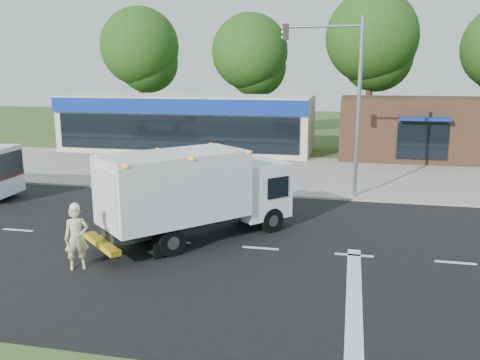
{
  "coord_description": "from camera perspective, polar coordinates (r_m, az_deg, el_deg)",
  "views": [
    {
      "loc": [
        2.75,
        -15.56,
        5.68
      ],
      "look_at": [
        -1.26,
        2.6,
        1.7
      ],
      "focal_mm": 38.0,
      "sensor_mm": 36.0,
      "label": 1
    }
  ],
  "objects": [
    {
      "name": "road_asphalt",
      "position": [
        16.79,
        2.31,
        -7.69
      ],
      "size": [
        60.0,
        14.0,
        0.02
      ],
      "primitive_type": "cube",
      "color": "black",
      "rests_on": "ground"
    },
    {
      "name": "parking_apron",
      "position": [
        30.23,
        7.01,
        1.17
      ],
      "size": [
        60.0,
        9.0,
        0.02
      ],
      "primitive_type": "cube",
      "color": "gray",
      "rests_on": "ground"
    },
    {
      "name": "ground",
      "position": [
        16.79,
        2.31,
        -7.7
      ],
      "size": [
        120.0,
        120.0,
        0.0
      ],
      "primitive_type": "plane",
      "color": "#385123",
      "rests_on": "ground"
    },
    {
      "name": "traffic_signal_pole",
      "position": [
        23.18,
        11.65,
        9.96
      ],
      "size": [
        3.51,
        0.25,
        8.0
      ],
      "color": "gray",
      "rests_on": "ground"
    },
    {
      "name": "emergency_worker",
      "position": [
        15.56,
        -17.88,
        -6.1
      ],
      "size": [
        0.83,
        0.74,
        2.0
      ],
      "rotation": [
        0.0,
        0.0,
        0.54
      ],
      "color": "#C6BB84",
      "rests_on": "ground"
    },
    {
      "name": "lane_markings",
      "position": [
        15.36,
        6.44,
        -9.63
      ],
      "size": [
        55.2,
        7.0,
        0.01
      ],
      "color": "silver",
      "rests_on": "road_asphalt"
    },
    {
      "name": "background_trees",
      "position": [
        43.91,
        7.99,
        14.18
      ],
      "size": [
        36.77,
        7.39,
        12.1
      ],
      "color": "#332114",
      "rests_on": "ground"
    },
    {
      "name": "retail_strip_mall",
      "position": [
        37.56,
        -5.87,
        6.41
      ],
      "size": [
        18.0,
        6.2,
        4.0
      ],
      "color": "#BCB39C",
      "rests_on": "ground"
    },
    {
      "name": "sidewalk",
      "position": [
        24.57,
        5.7,
        -1.21
      ],
      "size": [
        60.0,
        2.4,
        0.12
      ],
      "primitive_type": "cube",
      "color": "gray",
      "rests_on": "ground"
    },
    {
      "name": "brown_storefront",
      "position": [
        35.98,
        19.26,
        5.53
      ],
      "size": [
        10.0,
        6.7,
        4.0
      ],
      "color": "#382316",
      "rests_on": "ground"
    },
    {
      "name": "ems_box_truck",
      "position": [
        17.24,
        -5.13,
        -1.01
      ],
      "size": [
        6.28,
        6.67,
        3.11
      ],
      "rotation": [
        0.0,
        0.0,
        0.84
      ],
      "color": "black",
      "rests_on": "ground"
    }
  ]
}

